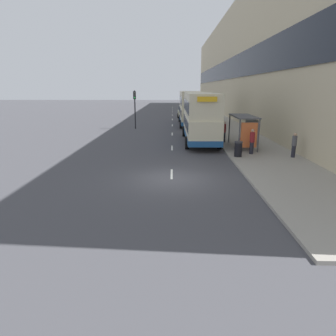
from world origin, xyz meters
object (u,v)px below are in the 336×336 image
bus_shelter (246,126)px  pedestrian_at_shelter (294,145)px  litter_bin (238,149)px  car_0 (183,112)px  double_decker_bus_near (200,117)px  pedestrian_1 (252,141)px  double_decker_bus_ahead (190,107)px  traffic_light_far_kerb (135,103)px  pedestrian_2 (224,131)px

bus_shelter → pedestrian_at_shelter: bearing=-52.7°
bus_shelter → litter_bin: size_ratio=4.00×
car_0 → litter_bin: car_0 is taller
double_decker_bus_near → pedestrian_1: (3.21, -5.53, -1.23)m
bus_shelter → double_decker_bus_ahead: bearing=102.0°
litter_bin → traffic_light_far_kerb: (-8.95, 15.53, 2.34)m
car_0 → pedestrian_2: 24.20m
traffic_light_far_kerb → bus_shelter: bearing=-50.6°
pedestrian_at_shelter → pedestrian_2: size_ratio=0.94×
bus_shelter → double_decker_bus_near: size_ratio=0.42×
pedestrian_2 → traffic_light_far_kerb: 13.32m
bus_shelter → litter_bin: bearing=-111.3°
double_decker_bus_ahead → litter_bin: 19.51m
double_decker_bus_near → car_0: bearing=91.6°
litter_bin → traffic_light_far_kerb: size_ratio=0.24×
double_decker_bus_ahead → pedestrian_1: 18.77m
bus_shelter → pedestrian_2: 3.08m
pedestrian_at_shelter → double_decker_bus_near: bearing=131.4°
double_decker_bus_near → pedestrian_1: double_decker_bus_near is taller
car_0 → bus_shelter: bearing=-81.6°
bus_shelter → car_0: bearing=98.4°
double_decker_bus_ahead → car_0: 10.65m
double_decker_bus_near → pedestrian_2: 2.45m
car_0 → pedestrian_at_shelter: (6.46, -30.01, 0.09)m
double_decker_bus_near → litter_bin: bearing=-72.1°
double_decker_bus_near → double_decker_bus_ahead: bearing=90.7°
double_decker_bus_ahead → car_0: (-0.52, 10.55, -1.38)m
bus_shelter → double_decker_bus_near: (-3.30, 3.28, 0.41)m
car_0 → litter_bin: 29.99m
double_decker_bus_near → car_0: size_ratio=2.58×
pedestrian_1 → pedestrian_2: (-1.18, 4.93, 0.00)m
double_decker_bus_ahead → traffic_light_far_kerb: size_ratio=2.44×
bus_shelter → double_decker_bus_ahead: double_decker_bus_ahead is taller
double_decker_bus_ahead → pedestrian_1: double_decker_bus_ahead is taller
bus_shelter → car_0: size_ratio=1.07×
double_decker_bus_near → litter_bin: (2.08, -6.42, -1.61)m
bus_shelter → double_decker_bus_near: bearing=135.1°
double_decker_bus_ahead → pedestrian_1: bearing=-79.6°
pedestrian_at_shelter → traffic_light_far_kerb: size_ratio=0.38×
litter_bin → car_0: bearing=95.2°
pedestrian_2 → traffic_light_far_kerb: (-8.91, 9.71, 1.96)m
double_decker_bus_near → litter_bin: double_decker_bus_near is taller
bus_shelter → pedestrian_1: 2.39m
bus_shelter → double_decker_bus_near: 4.67m
car_0 → traffic_light_far_kerb: traffic_light_far_kerb is taller
bus_shelter → pedestrian_1: (-0.08, -2.25, -0.83)m
pedestrian_at_shelter → pedestrian_2: bearing=122.2°
double_decker_bus_ahead → traffic_light_far_kerb: traffic_light_far_kerb is taller
pedestrian_1 → car_0: bearing=97.6°
pedestrian_1 → bus_shelter: bearing=87.9°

